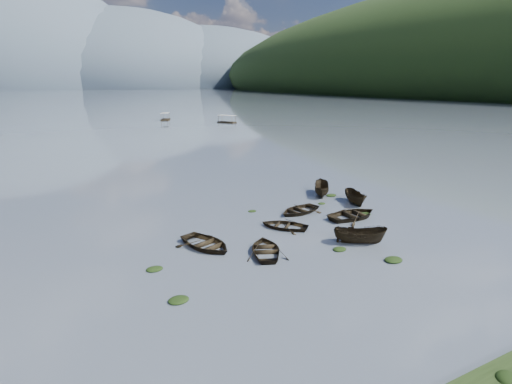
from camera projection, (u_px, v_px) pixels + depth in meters
name	position (u px, v px, depth m)	size (l,w,h in m)	color
ground_plane	(338.00, 263.00, 26.83)	(2400.00, 2400.00, 0.00)	#555E6A
haze_mtn_b	(16.00, 88.00, 769.17)	(520.00, 520.00, 340.00)	#475666
haze_mtn_c	(123.00, 87.00, 858.30)	(520.00, 520.00, 260.00)	#475666
haze_mtn_d	(202.00, 87.00, 938.52)	(520.00, 520.00, 220.00)	#475666
rowboat_0	(206.00, 247.00, 29.35)	(3.34, 4.68, 0.97)	black
rowboat_1	(266.00, 252.00, 28.44)	(3.01, 4.22, 0.87)	black
rowboat_2	(359.00, 243.00, 30.10)	(1.49, 3.96, 1.53)	black
rowboat_3	(284.00, 228.00, 33.28)	(2.82, 3.95, 0.82)	black
rowboat_4	(353.00, 218.00, 35.67)	(3.50, 4.89, 1.01)	black
rowboat_5	(355.00, 203.00, 39.96)	(1.47, 3.90, 1.51)	black
rowboat_7	(299.00, 213.00, 37.10)	(3.09, 4.32, 0.90)	black
rowboat_8	(321.00, 195.00, 42.96)	(1.53, 4.07, 1.57)	black
weed_clump_0	(179.00, 301.00, 22.13)	(1.19, 0.97, 0.26)	black
weed_clump_1	(339.00, 250.00, 28.87)	(1.05, 0.84, 0.23)	black
weed_clump_2	(393.00, 261.00, 27.10)	(1.31, 1.05, 0.28)	black
weed_clump_3	(322.00, 204.00, 39.78)	(0.78, 0.66, 0.17)	black
weed_clump_4	(365.00, 215.00, 36.54)	(1.12, 0.89, 0.23)	black
weed_clump_5	(155.00, 270.00, 25.82)	(1.09, 0.88, 0.23)	black
weed_clump_6	(252.00, 211.00, 37.46)	(0.83, 0.69, 0.17)	black
weed_clump_7	(331.00, 196.00, 42.54)	(1.18, 0.95, 0.26)	black
pontoon_centre	(166.00, 120.00, 126.79)	(2.36, 5.66, 2.17)	black
pontoon_right	(227.00, 123.00, 118.40)	(2.31, 5.54, 2.12)	black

